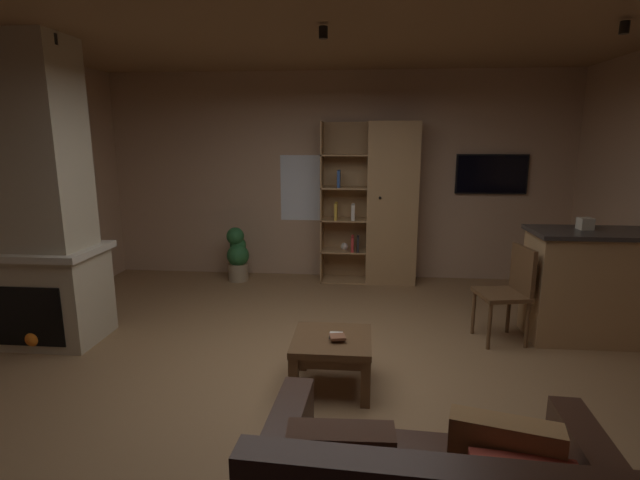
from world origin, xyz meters
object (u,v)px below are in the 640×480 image
stone_fireplace (41,211)px  table_book_0 (336,335)px  kitchen_bar_counter (606,286)px  dining_chair (510,287)px  bookshelf_cabinet (385,205)px  tissue_box (585,224)px  potted_floor_plant (238,254)px  wall_mounted_tv (491,174)px  coffee_table (332,348)px  table_book_1 (338,337)px

stone_fireplace → table_book_0: bearing=-13.1°
kitchen_bar_counter → dining_chair: bearing=-173.2°
bookshelf_cabinet → tissue_box: (1.79, -1.67, 0.07)m
dining_chair → potted_floor_plant: size_ratio=1.25×
potted_floor_plant → wall_mounted_tv: (3.36, 0.35, 1.07)m
potted_floor_plant → kitchen_bar_counter: bearing=-21.7°
coffee_table → table_book_1: (0.05, -0.06, 0.12)m
table_book_1 → wall_mounted_tv: 3.78m
stone_fireplace → potted_floor_plant: 2.58m
dining_chair → tissue_box: bearing=14.1°
coffee_table → dining_chair: dining_chair is taller
coffee_table → table_book_0: (0.03, 0.01, 0.10)m
tissue_box → table_book_0: size_ratio=1.19×
stone_fireplace → kitchen_bar_counter: stone_fireplace is taller
coffee_table → table_book_0: size_ratio=6.03×
coffee_table → potted_floor_plant: bearing=118.2°
bookshelf_cabinet → dining_chair: bearing=-59.1°
kitchen_bar_counter → table_book_0: bearing=-155.8°
tissue_box → wall_mounted_tv: wall_mounted_tv is taller
table_book_1 → coffee_table: bearing=127.2°
bookshelf_cabinet → dining_chair: bookshelf_cabinet is taller
stone_fireplace → kitchen_bar_counter: bearing=5.3°
bookshelf_cabinet → wall_mounted_tv: bookshelf_cabinet is taller
table_book_0 → coffee_table: bearing=-155.6°
kitchen_bar_counter → wall_mounted_tv: (-0.63, 1.94, 0.91)m
dining_chair → potted_floor_plant: bearing=151.1°
bookshelf_cabinet → table_book_0: bearing=-99.5°
tissue_box → table_book_1: (-2.25, -1.26, -0.68)m
table_book_0 → wall_mounted_tv: (1.87, 3.07, 1.02)m
tissue_box → potted_floor_plant: 4.13m
coffee_table → potted_floor_plant: 3.10m
table_book_0 → potted_floor_plant: potted_floor_plant is taller
table_book_1 → potted_floor_plant: (-1.51, 2.79, -0.07)m
stone_fireplace → wall_mounted_tv: bearing=27.8°
kitchen_bar_counter → dining_chair: (-0.91, -0.11, -0.01)m
dining_chair → wall_mounted_tv: wall_mounted_tv is taller
table_book_0 → dining_chair: (1.58, 1.01, 0.11)m
bookshelf_cabinet → table_book_1: bearing=-99.0°
table_book_0 → wall_mounted_tv: 3.73m
bookshelf_cabinet → kitchen_bar_counter: size_ratio=1.46×
wall_mounted_tv → tissue_box: bearing=-77.9°
kitchen_bar_counter → table_book_1: size_ratio=12.78×
stone_fireplace → kitchen_bar_counter: (5.24, 0.48, -0.72)m
kitchen_bar_counter → stone_fireplace: bearing=-174.7°
stone_fireplace → coffee_table: 2.94m
table_book_0 → potted_floor_plant: size_ratio=0.14×
tissue_box → wall_mounted_tv: size_ratio=0.13×
kitchen_bar_counter → dining_chair: size_ratio=1.57×
coffee_table → table_book_1: 0.14m
table_book_1 → dining_chair: (1.57, 1.09, 0.09)m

